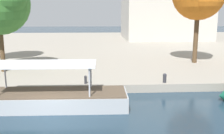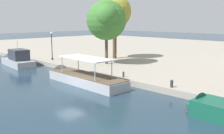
# 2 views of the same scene
# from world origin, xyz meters

# --- Properties ---
(ground_plane) EXTENTS (220.00, 220.00, 0.00)m
(ground_plane) POSITION_xyz_m (0.00, 0.00, 0.00)
(ground_plane) COLOR #1E3342
(dock_promenade) EXTENTS (120.00, 55.00, 0.62)m
(dock_promenade) POSITION_xyz_m (0.00, 32.61, 0.31)
(dock_promenade) COLOR gray
(dock_promenade) RESTS_ON ground_plane
(tour_boat_1) EXTENTS (11.38, 2.94, 3.83)m
(tour_boat_1) POSITION_xyz_m (-1.47, 2.46, 0.36)
(tour_boat_1) COLOR #9EA3A8
(tour_boat_1) RESTS_ON ground_plane
(mooring_bollard_0) EXTENTS (0.22, 0.22, 0.63)m
(mooring_bollard_0) POSITION_xyz_m (1.80, 5.69, 0.95)
(mooring_bollard_0) COLOR #2D2D33
(mooring_bollard_0) RESTS_ON dock_promenade
(mooring_bollard_2) EXTENTS (0.29, 0.29, 0.72)m
(mooring_bollard_2) POSITION_xyz_m (7.80, 5.65, 1.00)
(mooring_bollard_2) COLOR #2D2D33
(mooring_bollard_2) RESTS_ON dock_promenade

